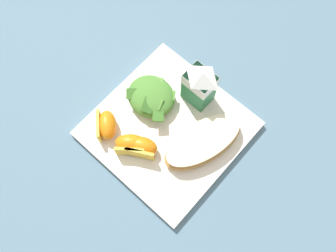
# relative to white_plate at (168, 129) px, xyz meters

# --- Properties ---
(ground) EXTENTS (3.00, 3.00, 0.00)m
(ground) POSITION_rel_white_plate_xyz_m (0.00, 0.00, -0.01)
(ground) COLOR slate
(white_plate) EXTENTS (0.28, 0.28, 0.02)m
(white_plate) POSITION_rel_white_plate_xyz_m (0.00, 0.00, 0.00)
(white_plate) COLOR white
(white_plate) RESTS_ON ground
(cheesy_pizza_bread) EXTENTS (0.12, 0.19, 0.04)m
(cheesy_pizza_bread) POSITION_rel_white_plate_xyz_m (0.07, 0.02, 0.03)
(cheesy_pizza_bread) COLOR #B77F42
(cheesy_pizza_bread) RESTS_ON white_plate
(green_salad_pile) EXTENTS (0.11, 0.09, 0.04)m
(green_salad_pile) POSITION_rel_white_plate_xyz_m (-0.07, 0.02, 0.03)
(green_salad_pile) COLOR #4C8433
(green_salad_pile) RESTS_ON white_plate
(milk_carton) EXTENTS (0.06, 0.05, 0.11)m
(milk_carton) POSITION_rel_white_plate_xyz_m (0.00, 0.09, 0.07)
(milk_carton) COLOR #2D8451
(milk_carton) RESTS_ON white_plate
(orange_wedge_front) EXTENTS (0.07, 0.07, 0.04)m
(orange_wedge_front) POSITION_rel_white_plate_xyz_m (-0.09, -0.08, 0.03)
(orange_wedge_front) COLOR orange
(orange_wedge_front) RESTS_ON white_plate
(orange_wedge_middle) EXTENTS (0.07, 0.07, 0.04)m
(orange_wedge_middle) POSITION_rel_white_plate_xyz_m (-0.03, -0.08, 0.03)
(orange_wedge_middle) COLOR orange
(orange_wedge_middle) RESTS_ON white_plate
(orange_wedge_rear) EXTENTS (0.07, 0.06, 0.04)m
(orange_wedge_rear) POSITION_rel_white_plate_xyz_m (-0.01, -0.07, 0.03)
(orange_wedge_rear) COLOR orange
(orange_wedge_rear) RESTS_ON white_plate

